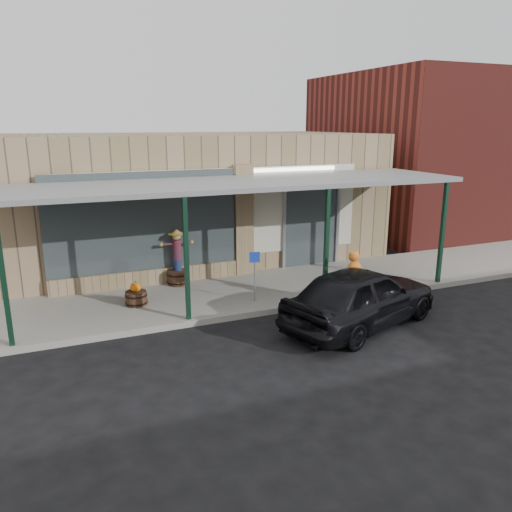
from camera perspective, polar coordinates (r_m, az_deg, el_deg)
name	(u,v)px	position (r m, az deg, el deg)	size (l,w,h in m)	color
ground	(301,349)	(10.55, 5.12, -10.59)	(120.00, 120.00, 0.00)	black
sidewalk	(239,293)	(13.57, -1.90, -4.26)	(40.00, 3.20, 0.15)	gray
storefront	(192,197)	(17.34, -7.32, 6.71)	(12.00, 6.25, 4.20)	#9B7E5F
awning	(239,185)	(12.87, -1.96, 8.12)	(12.00, 3.00, 3.04)	slate
block_buildings_near	(236,145)	(18.78, -2.29, 12.57)	(61.00, 8.00, 8.00)	maroon
barrel_scarecrow	(178,266)	(14.10, -8.95, -1.10)	(0.94, 0.77, 1.58)	#442A1B
barrel_pumpkin	(136,296)	(12.78, -13.54, -4.51)	(0.61, 0.61, 0.62)	#442A1B
handicap_sign	(255,270)	(12.51, -0.16, -1.58)	(0.27, 0.05, 1.29)	gray
parked_sedan	(361,296)	(11.66, 11.91, -4.52)	(4.50, 2.97, 1.59)	black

